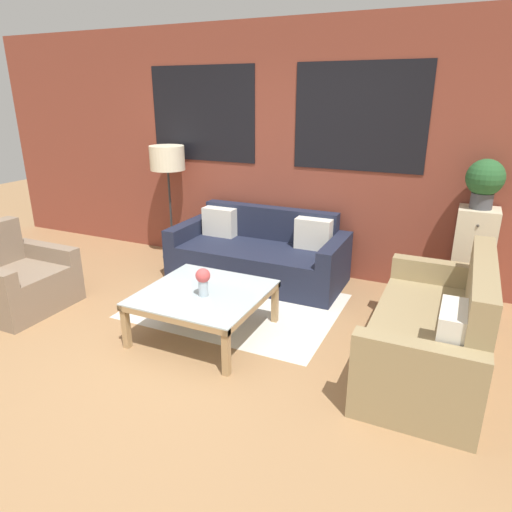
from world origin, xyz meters
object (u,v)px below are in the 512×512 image
couch_dark (259,255)px  drawer_cabinet (472,258)px  floor_lamp (167,162)px  flower_vase (203,280)px  potted_plant (485,181)px  settee_vintage (434,334)px  coffee_table (204,297)px  armchair_corner (17,281)px

couch_dark → drawer_cabinet: (2.21, 0.24, 0.22)m
floor_lamp → flower_vase: bearing=-48.2°
drawer_cabinet → potted_plant: size_ratio=2.15×
settee_vintage → flower_vase: (-1.83, -0.33, 0.25)m
settee_vintage → coffee_table: 1.90m
potted_plant → armchair_corner: bearing=-154.4°
settee_vintage → armchair_corner: (-3.85, -0.57, -0.03)m
coffee_table → floor_lamp: bearing=132.2°
settee_vintage → potted_plant: size_ratio=3.64×
settee_vintage → flower_vase: size_ratio=6.88×
floor_lamp → couch_dark: bearing=-7.6°
coffee_table → drawer_cabinet: (2.10, 1.64, 0.14)m
couch_dark → coffee_table: bearing=-85.5°
armchair_corner → floor_lamp: (0.54, 1.89, 0.97)m
settee_vintage → couch_dark: bearing=150.1°
potted_plant → flower_vase: potted_plant is taller
drawer_cabinet → couch_dark: bearing=-173.8°
settee_vintage → armchair_corner: 3.89m
potted_plant → flower_vase: bearing=-140.0°
couch_dark → armchair_corner: 2.53m
coffee_table → floor_lamp: floor_lamp is taller
couch_dark → coffee_table: size_ratio=1.91×
armchair_corner → potted_plant: size_ratio=1.85×
armchair_corner → settee_vintage: bearing=8.4°
floor_lamp → potted_plant: bearing=1.0°
settee_vintage → armchair_corner: bearing=-171.6°
coffee_table → potted_plant: size_ratio=2.20×
settee_vintage → floor_lamp: bearing=158.2°
flower_vase → couch_dark: bearing=96.1°
floor_lamp → coffee_table: bearing=-47.8°
settee_vintage → floor_lamp: size_ratio=1.18×
couch_dark → settee_vintage: size_ratio=1.16×
couch_dark → flower_vase: (0.16, -1.48, 0.28)m
floor_lamp → armchair_corner: bearing=-105.9°
couch_dark → settee_vintage: 2.29m
floor_lamp → flower_vase: 2.32m
settee_vintage → drawer_cabinet: drawer_cabinet is taller
floor_lamp → drawer_cabinet: floor_lamp is taller
armchair_corner → potted_plant: bearing=25.6°
drawer_cabinet → flower_vase: 2.67m
couch_dark → drawer_cabinet: bearing=6.2°
coffee_table → flower_vase: (0.05, -0.08, 0.20)m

